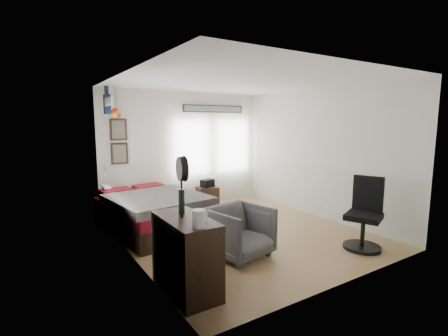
{
  "coord_description": "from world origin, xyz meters",
  "views": [
    {
      "loc": [
        -3.3,
        -4.68,
        2.01
      ],
      "look_at": [
        -0.1,
        0.4,
        1.15
      ],
      "focal_mm": 26.0,
      "sensor_mm": 36.0,
      "label": 1
    }
  ],
  "objects": [
    {
      "name": "nightstand",
      "position": [
        0.4,
        1.94,
        0.24
      ],
      "size": [
        0.51,
        0.43,
        0.47
      ],
      "primitive_type": "cube",
      "rotation": [
        0.0,
        0.0,
        -0.12
      ],
      "color": "black",
      "rests_on": "ground_plane"
    },
    {
      "name": "bottle",
      "position": [
        -1.7,
        -1.18,
        1.05
      ],
      "size": [
        0.08,
        0.08,
        0.31
      ],
      "primitive_type": "cylinder",
      "color": "black",
      "rests_on": "dresser"
    },
    {
      "name": "bed",
      "position": [
        -1.3,
        1.01,
        0.33
      ],
      "size": [
        1.76,
        2.31,
        0.68
      ],
      "rotation": [
        0.0,
        0.0,
        0.13
      ],
      "color": "black",
      "rests_on": "ground_plane"
    },
    {
      "name": "armchair",
      "position": [
        -0.62,
        -0.86,
        0.38
      ],
      "size": [
        0.95,
        0.97,
        0.76
      ],
      "primitive_type": "imported",
      "rotation": [
        0.0,
        0.0,
        0.18
      ],
      "color": "#555559",
      "rests_on": "ground_plane"
    },
    {
      "name": "kettle",
      "position": [
        -1.76,
        -1.74,
        1.0
      ],
      "size": [
        0.17,
        0.14,
        0.19
      ],
      "rotation": [
        0.0,
        0.0,
        0.4
      ],
      "color": "silver",
      "rests_on": "dresser"
    },
    {
      "name": "room_shell",
      "position": [
        -0.08,
        0.19,
        1.61
      ],
      "size": [
        4.02,
        4.52,
        2.71
      ],
      "color": "silver",
      "rests_on": "ground_plane"
    },
    {
      "name": "dresser",
      "position": [
        -1.74,
        -1.35,
        0.45
      ],
      "size": [
        0.48,
        1.0,
        0.9
      ],
      "primitive_type": "cube",
      "color": "black",
      "rests_on": "ground_plane"
    },
    {
      "name": "wall_decor",
      "position": [
        -1.1,
        1.96,
        2.1
      ],
      "size": [
        3.55,
        1.32,
        1.44
      ],
      "color": "#321E13",
      "rests_on": "room_shell"
    },
    {
      "name": "black_bag",
      "position": [
        0.4,
        1.94,
        0.56
      ],
      "size": [
        0.35,
        0.27,
        0.18
      ],
      "primitive_type": "cube",
      "rotation": [
        0.0,
        0.0,
        0.26
      ],
      "color": "black",
      "rests_on": "nightstand"
    },
    {
      "name": "stand_fan",
      "position": [
        -1.76,
        -1.33,
        1.46
      ],
      "size": [
        0.12,
        0.3,
        0.73
      ],
      "rotation": [
        0.0,
        0.0,
        -0.15
      ],
      "color": "black",
      "rests_on": "dresser"
    },
    {
      "name": "ground_plane",
      "position": [
        0.0,
        0.0,
        -0.01
      ],
      "size": [
        4.0,
        4.5,
        0.01
      ],
      "primitive_type": "cube",
      "color": "#967751"
    },
    {
      "name": "task_chair",
      "position": [
        1.25,
        -1.65,
        0.47
      ],
      "size": [
        0.66,
        0.66,
        1.15
      ],
      "rotation": [
        0.0,
        0.0,
        0.39
      ],
      "color": "black",
      "rests_on": "ground_plane"
    }
  ]
}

